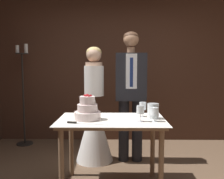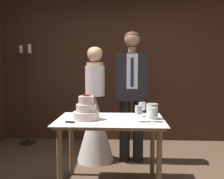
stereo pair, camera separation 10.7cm
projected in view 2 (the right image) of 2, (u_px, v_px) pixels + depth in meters
name	position (u px, v px, depth m)	size (l,w,h in m)	color
wall_back	(122.00, 63.00, 4.60)	(4.69, 0.12, 2.86)	#472B1E
cake_table	(110.00, 128.00, 2.80)	(1.20, 0.76, 0.79)	#8E6B4C
tiered_cake	(86.00, 110.00, 2.78)	(0.29, 0.29, 0.28)	beige
cake_knife	(78.00, 123.00, 2.59)	(0.43, 0.11, 0.02)	silver
wine_glass_near	(142.00, 107.00, 2.90)	(0.08, 0.08, 0.17)	silver
wine_glass_middle	(139.00, 111.00, 2.66)	(0.08, 0.08, 0.17)	silver
wine_glass_far	(153.00, 112.00, 2.65)	(0.08, 0.08, 0.15)	silver
hurricane_candle	(152.00, 112.00, 2.81)	(0.13, 0.13, 0.17)	silver
bride	(95.00, 119.00, 3.62)	(0.54, 0.54, 1.65)	white
groom	(132.00, 89.00, 3.55)	(0.43, 0.25, 1.86)	black
candle_stand	(27.00, 97.00, 4.38)	(0.28, 0.28, 1.75)	black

